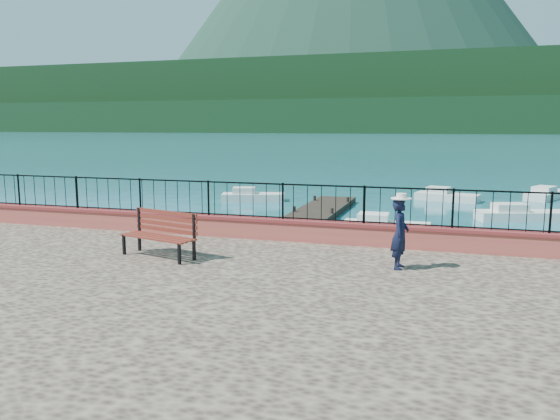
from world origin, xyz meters
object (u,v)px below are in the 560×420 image
Objects in this scene: boat_2 at (523,212)px; boat_4 at (447,194)px; person at (400,234)px; park_bench at (159,244)px; boat_0 at (214,232)px; boat_1 at (386,223)px; boat_3 at (253,194)px; boat_5 at (548,192)px.

boat_4 is (-3.35, 5.81, 0.00)m from boat_2.
boat_2 is (4.24, 14.88, -1.57)m from person.
park_bench is 7.19m from boat_0.
person is 10.26m from boat_1.
person is at bearing -77.77° from boat_3.
boat_1 is 7.42m from boat_2.
boat_0 is at bearing 53.00° from person.
boat_5 is (6.57, 23.47, -1.57)m from person.
boat_1 is 10.89m from boat_4.
person reaches higher than boat_2.
boat_4 is at bearing 102.84° from boat_2.
boat_1 is 0.85× the size of boat_2.
boat_3 is (-2.54, 11.09, 0.00)m from boat_0.
boat_2 is at bearing -27.16° from boat_3.
person is at bearing -62.08° from boat_0.
boat_2 is at bearing 15.79° from boat_0.
boat_2 is at bearing -11.95° from person.
person is 0.38× the size of boat_2.
park_bench reaches higher than boat_3.
boat_1 is 0.99× the size of boat_4.
boat_1 is (4.15, 10.66, -1.12)m from park_bench.
boat_0 is at bearing -94.22° from boat_3.
boat_0 and boat_2 have the same top height.
person is 0.42× the size of boat_0.
boat_5 is (7.95, 13.43, 0.00)m from boat_1.
boat_2 is 6.71m from boat_4.
boat_4 is (10.66, 3.33, 0.00)m from boat_3.
boat_2 is (5.63, 4.84, 0.00)m from boat_1.
boat_1 and boat_2 have the same top height.
boat_0 is 0.89× the size of boat_5.
person is (5.54, 0.62, 0.45)m from park_bench.
person is at bearing -77.58° from boat_4.
boat_0 and boat_4 have the same top height.
boat_0 and boat_3 have the same top height.
boat_5 is at bearing 78.32° from park_bench.
boat_1 and boat_5 have the same top height.
park_bench reaches higher than boat_4.
park_bench is at bearing -93.90° from boat_3.
boat_5 is at bearing 30.14° from boat_0.
boat_2 is at bearing -167.36° from boat_5.
boat_2 is 8.89m from boat_5.
boat_1 is at bearing 11.81° from person.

